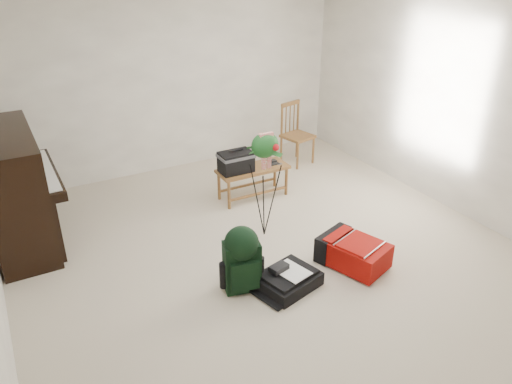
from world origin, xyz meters
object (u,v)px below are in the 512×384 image
red_suitcase (350,250)px  flower_stand (265,186)px  green_backpack (242,256)px  piano (16,192)px  dining_chair (297,134)px  bench (241,164)px  black_duffel (288,279)px

red_suitcase → flower_stand: size_ratio=0.63×
red_suitcase → green_backpack: 1.19m
piano → dining_chair: bearing=6.3°
dining_chair → red_suitcase: dining_chair is taller
dining_chair → red_suitcase: size_ratio=1.16×
bench → black_duffel: 1.91m
black_duffel → green_backpack: green_backpack is taller
piano → flower_stand: (2.35, -1.15, 0.01)m
black_duffel → green_backpack: size_ratio=0.98×
bench → green_backpack: size_ratio=1.38×
green_backpack → flower_stand: size_ratio=0.53×
dining_chair → black_duffel: dining_chair is taller
bench → red_suitcase: bench is taller
black_duffel → green_backpack: (-0.39, 0.18, 0.28)m
piano → flower_stand: bearing=-26.1°
bench → red_suitcase: 1.84m
bench → black_duffel: size_ratio=1.42×
bench → green_backpack: bearing=-116.9°
black_duffel → green_backpack: 0.51m
dining_chair → green_backpack: bearing=-145.5°
piano → green_backpack: bearing=-48.5°
bench → red_suitcase: bearing=-79.4°
piano → red_suitcase: piano is taller
piano → bench: 2.54m
bench → dining_chair: size_ratio=1.01×
flower_stand → black_duffel: bearing=-101.4°
red_suitcase → flower_stand: flower_stand is taller
dining_chair → black_duffel: 3.05m
green_backpack → dining_chair: bearing=61.5°
bench → flower_stand: 0.90m
dining_chair → red_suitcase: (-0.95, -2.47, -0.29)m
green_backpack → flower_stand: 1.03m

